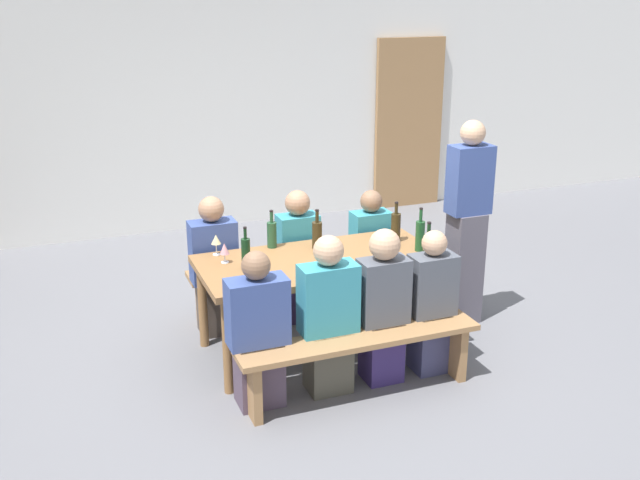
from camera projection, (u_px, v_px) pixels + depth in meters
ground_plane at (320, 348)px, 5.82m from camera, size 24.00×24.00×0.00m
back_wall at (208, 88)px, 8.35m from camera, size 14.00×0.20×3.20m
wooden_door at (409, 124)px, 9.26m from camera, size 0.90×0.06×2.10m
tasting_table at (320, 269)px, 5.60m from camera, size 1.82×0.88×0.75m
bench_near at (360, 350)px, 5.05m from camera, size 1.72×0.30×0.45m
bench_far at (289, 274)px, 6.36m from camera, size 1.72×0.30×0.45m
wine_bottle_0 at (396, 227)px, 5.92m from camera, size 0.08×0.08×0.33m
wine_bottle_1 at (420, 235)px, 5.71m from camera, size 0.07×0.07×0.35m
wine_bottle_2 at (272, 234)px, 5.79m from camera, size 0.08×0.08×0.30m
wine_bottle_3 at (428, 248)px, 5.47m from camera, size 0.08×0.08×0.31m
wine_bottle_4 at (317, 234)px, 5.77m from camera, size 0.08×0.08×0.31m
wine_bottle_5 at (246, 253)px, 5.34m from camera, size 0.07×0.07×0.32m
wine_glass_0 at (216, 240)px, 5.62m from camera, size 0.07×0.07×0.16m
wine_glass_1 at (224, 249)px, 5.46m from camera, size 0.07×0.07×0.15m
seated_guest_near_0 at (258, 334)px, 4.90m from camera, size 0.40×0.24×1.10m
seated_guest_near_1 at (328, 319)px, 5.06m from camera, size 0.40×0.24×1.14m
seated_guest_near_2 at (383, 308)px, 5.20m from camera, size 0.35×0.24×1.14m
seated_guest_near_3 at (431, 305)px, 5.35m from camera, size 0.33×0.24×1.08m
seated_guest_far_0 at (214, 269)px, 5.93m from camera, size 0.37×0.24×1.15m
seated_guest_far_1 at (298, 258)px, 6.17m from camera, size 0.33×0.24×1.13m
seated_guest_far_2 at (370, 253)px, 6.41m from camera, size 0.33×0.24×1.06m
standing_host at (467, 226)px, 6.05m from camera, size 0.34×0.24×1.70m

